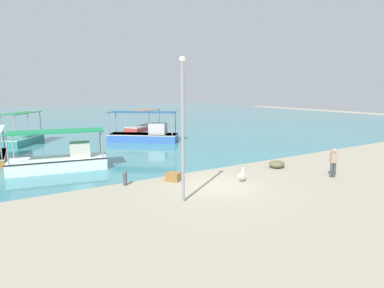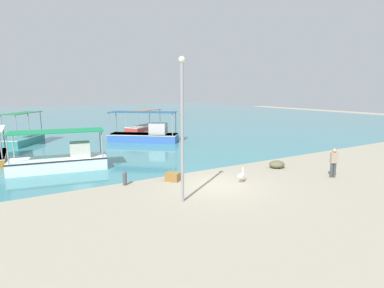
{
  "view_description": "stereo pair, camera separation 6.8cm",
  "coord_description": "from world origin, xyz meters",
  "px_view_note": "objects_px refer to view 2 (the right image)",
  "views": [
    {
      "loc": [
        -8.82,
        -12.32,
        4.95
      ],
      "look_at": [
        1.2,
        4.72,
        1.4
      ],
      "focal_mm": 28.0,
      "sensor_mm": 36.0,
      "label": 1
    },
    {
      "loc": [
        -8.77,
        -12.36,
        4.95
      ],
      "look_at": [
        1.2,
        4.72,
        1.4
      ],
      "focal_mm": 28.0,
      "sensor_mm": 36.0,
      "label": 2
    }
  ],
  "objects_px": {
    "fishing_boat_far_right": "(62,160)",
    "fisherman_standing": "(334,162)",
    "fishing_boat_far_left": "(144,126)",
    "cargo_crate": "(173,177)",
    "mooring_bollard": "(125,178)",
    "pelican": "(241,176)",
    "fishing_boat_center": "(146,135)",
    "lamp_post": "(182,123)",
    "net_pile": "(277,164)",
    "fishing_boat_near_left": "(24,138)"
  },
  "relations": [
    {
      "from": "fishing_boat_far_right",
      "to": "fisherman_standing",
      "type": "relative_size",
      "value": 3.51
    },
    {
      "from": "fishing_boat_center",
      "to": "fisherman_standing",
      "type": "distance_m",
      "value": 17.57
    },
    {
      "from": "fishing_boat_far_right",
      "to": "fishing_boat_near_left",
      "type": "height_order",
      "value": "fishing_boat_near_left"
    },
    {
      "from": "pelican",
      "to": "fishing_boat_center",
      "type": "bearing_deg",
      "value": 88.33
    },
    {
      "from": "mooring_bollard",
      "to": "net_pile",
      "type": "bearing_deg",
      "value": -8.59
    },
    {
      "from": "fisherman_standing",
      "to": "net_pile",
      "type": "height_order",
      "value": "fisherman_standing"
    },
    {
      "from": "net_pile",
      "to": "cargo_crate",
      "type": "xyz_separation_m",
      "value": [
        -7.09,
        0.87,
        -0.0
      ]
    },
    {
      "from": "mooring_bollard",
      "to": "lamp_post",
      "type": "bearing_deg",
      "value": -67.28
    },
    {
      "from": "fishing_boat_far_left",
      "to": "mooring_bollard",
      "type": "relative_size",
      "value": 7.68
    },
    {
      "from": "fishing_boat_center",
      "to": "lamp_post",
      "type": "bearing_deg",
      "value": -105.97
    },
    {
      "from": "cargo_crate",
      "to": "fishing_boat_far_left",
      "type": "bearing_deg",
      "value": 72.73
    },
    {
      "from": "fisherman_standing",
      "to": "fishing_boat_near_left",
      "type": "bearing_deg",
      "value": 125.37
    },
    {
      "from": "mooring_bollard",
      "to": "fishing_boat_far_left",
      "type": "bearing_deg",
      "value": 66.12
    },
    {
      "from": "net_pile",
      "to": "fisherman_standing",
      "type": "bearing_deg",
      "value": -69.67
    },
    {
      "from": "fishing_boat_far_right",
      "to": "fishing_boat_center",
      "type": "height_order",
      "value": "fishing_boat_center"
    },
    {
      "from": "fishing_boat_near_left",
      "to": "fishing_boat_far_left",
      "type": "bearing_deg",
      "value": 16.89
    },
    {
      "from": "lamp_post",
      "to": "mooring_bollard",
      "type": "xyz_separation_m",
      "value": [
        -1.51,
        3.62,
        -3.14
      ]
    },
    {
      "from": "fisherman_standing",
      "to": "mooring_bollard",
      "type": "bearing_deg",
      "value": 156.8
    },
    {
      "from": "fishing_boat_far_left",
      "to": "lamp_post",
      "type": "distance_m",
      "value": 25.64
    },
    {
      "from": "fishing_boat_center",
      "to": "net_pile",
      "type": "height_order",
      "value": "fishing_boat_center"
    },
    {
      "from": "mooring_bollard",
      "to": "net_pile",
      "type": "relative_size",
      "value": 0.71
    },
    {
      "from": "fishing_boat_near_left",
      "to": "fishing_boat_center",
      "type": "xyz_separation_m",
      "value": [
        10.32,
        -4.32,
        0.13
      ]
    },
    {
      "from": "fishing_boat_near_left",
      "to": "fishing_boat_far_right",
      "type": "bearing_deg",
      "value": -81.04
    },
    {
      "from": "lamp_post",
      "to": "cargo_crate",
      "type": "bearing_deg",
      "value": 71.23
    },
    {
      "from": "fishing_boat_far_right",
      "to": "cargo_crate",
      "type": "bearing_deg",
      "value": -48.48
    },
    {
      "from": "pelican",
      "to": "cargo_crate",
      "type": "xyz_separation_m",
      "value": [
        -3.08,
        2.14,
        -0.14
      ]
    },
    {
      "from": "fishing_boat_far_left",
      "to": "fisherman_standing",
      "type": "xyz_separation_m",
      "value": [
        1.66,
        -25.3,
        0.42
      ]
    },
    {
      "from": "pelican",
      "to": "net_pile",
      "type": "distance_m",
      "value": 4.21
    },
    {
      "from": "fishing_boat_far_left",
      "to": "cargo_crate",
      "type": "relative_size",
      "value": 7.7
    },
    {
      "from": "pelican",
      "to": "fisherman_standing",
      "type": "bearing_deg",
      "value": -20.19
    },
    {
      "from": "net_pile",
      "to": "mooring_bollard",
      "type": "bearing_deg",
      "value": 171.41
    },
    {
      "from": "lamp_post",
      "to": "net_pile",
      "type": "relative_size",
      "value": 5.96
    },
    {
      "from": "pelican",
      "to": "lamp_post",
      "type": "bearing_deg",
      "value": -167.77
    },
    {
      "from": "fishing_boat_far_left",
      "to": "lamp_post",
      "type": "xyz_separation_m",
      "value": [
        -7.64,
        -24.28,
        3.05
      ]
    },
    {
      "from": "lamp_post",
      "to": "mooring_bollard",
      "type": "height_order",
      "value": "lamp_post"
    },
    {
      "from": "pelican",
      "to": "fisherman_standing",
      "type": "height_order",
      "value": "fisherman_standing"
    },
    {
      "from": "fishing_boat_far_left",
      "to": "pelican",
      "type": "height_order",
      "value": "fishing_boat_far_left"
    },
    {
      "from": "fishing_boat_center",
      "to": "pelican",
      "type": "bearing_deg",
      "value": -91.67
    },
    {
      "from": "fishing_boat_far_right",
      "to": "fishing_boat_center",
      "type": "xyz_separation_m",
      "value": [
        8.5,
        7.24,
        0.05
      ]
    },
    {
      "from": "lamp_post",
      "to": "mooring_bollard",
      "type": "relative_size",
      "value": 8.42
    },
    {
      "from": "fishing_boat_far_left",
      "to": "pelican",
      "type": "distance_m",
      "value": 23.66
    },
    {
      "from": "fishing_boat_far_right",
      "to": "pelican",
      "type": "relative_size",
      "value": 7.42
    },
    {
      "from": "fishing_boat_far_left",
      "to": "fishing_boat_center",
      "type": "bearing_deg",
      "value": -110.21
    },
    {
      "from": "pelican",
      "to": "lamp_post",
      "type": "relative_size",
      "value": 0.13
    },
    {
      "from": "fishing_boat_far_left",
      "to": "cargo_crate",
      "type": "bearing_deg",
      "value": -107.27
    },
    {
      "from": "fishing_boat_far_left",
      "to": "mooring_bollard",
      "type": "distance_m",
      "value": 22.6
    },
    {
      "from": "fishing_boat_near_left",
      "to": "fishing_boat_center",
      "type": "bearing_deg",
      "value": -22.72
    },
    {
      "from": "lamp_post",
      "to": "cargo_crate",
      "type": "relative_size",
      "value": 8.45
    },
    {
      "from": "fishing_boat_center",
      "to": "pelican",
      "type": "xyz_separation_m",
      "value": [
        -0.44,
        -15.0,
        -0.31
      ]
    },
    {
      "from": "fishing_boat_center",
      "to": "net_pile",
      "type": "xyz_separation_m",
      "value": [
        3.57,
        -13.73,
        -0.45
      ]
    }
  ]
}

